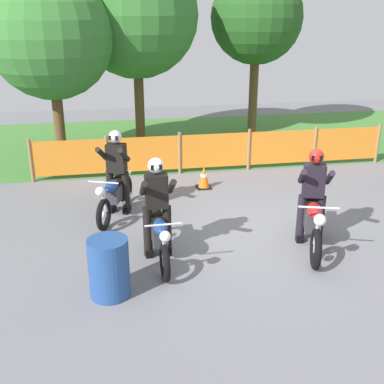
% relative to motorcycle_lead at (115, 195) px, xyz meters
% --- Properties ---
extents(ground, '(24.00, 24.00, 0.02)m').
position_rel_motorcycle_lead_xyz_m(ground, '(2.52, -1.15, -0.46)').
color(ground, slate).
extents(grass_verge, '(24.00, 6.26, 0.01)m').
position_rel_motorcycle_lead_xyz_m(grass_verge, '(2.52, 5.49, -0.44)').
color(grass_verge, '#427A33').
rests_on(grass_verge, ground).
extents(barrier_fence, '(8.88, 0.08, 1.05)m').
position_rel_motorcycle_lead_xyz_m(barrier_fence, '(2.52, 2.36, 0.09)').
color(barrier_fence, olive).
rests_on(barrier_fence, ground).
extents(tree_leftmost, '(3.13, 3.13, 4.76)m').
position_rel_motorcycle_lead_xyz_m(tree_leftmost, '(-1.32, 4.09, 2.74)').
color(tree_leftmost, brown).
rests_on(tree_leftmost, ground).
extents(tree_near_left, '(3.47, 3.47, 5.41)m').
position_rel_motorcycle_lead_xyz_m(tree_near_left, '(0.91, 5.34, 3.22)').
color(tree_near_left, brown).
rests_on(tree_near_left, ground).
extents(tree_near_right, '(2.80, 2.80, 4.99)m').
position_rel_motorcycle_lead_xyz_m(tree_near_right, '(4.59, 6.01, 3.12)').
color(tree_near_right, brown).
rests_on(tree_near_right, ground).
extents(motorcycle_lead, '(0.86, 1.86, 0.92)m').
position_rel_motorcycle_lead_xyz_m(motorcycle_lead, '(0.00, 0.00, 0.00)').
color(motorcycle_lead, black).
rests_on(motorcycle_lead, ground).
extents(motorcycle_trailing, '(0.56, 1.90, 0.90)m').
position_rel_motorcycle_lead_xyz_m(motorcycle_trailing, '(0.65, -1.93, -0.01)').
color(motorcycle_trailing, black).
rests_on(motorcycle_trailing, ground).
extents(motorcycle_third, '(0.86, 2.06, 1.01)m').
position_rel_motorcycle_lead_xyz_m(motorcycle_third, '(3.26, -1.92, 0.04)').
color(motorcycle_third, black).
rests_on(motorcycle_third, ground).
extents(rider_lead, '(0.68, 0.77, 1.69)m').
position_rel_motorcycle_lead_xyz_m(rider_lead, '(0.07, 0.20, 0.51)').
color(rider_lead, black).
rests_on(rider_lead, ground).
extents(rider_trailing, '(0.55, 0.68, 1.69)m').
position_rel_motorcycle_lead_xyz_m(rider_trailing, '(0.64, -1.72, 0.51)').
color(rider_trailing, black).
rests_on(rider_trailing, ground).
extents(rider_third, '(0.66, 0.76, 1.69)m').
position_rel_motorcycle_lead_xyz_m(rider_third, '(3.33, -1.70, 0.51)').
color(rider_third, black).
rests_on(rider_third, ground).
extents(traffic_cone, '(0.32, 0.32, 0.53)m').
position_rel_motorcycle_lead_xyz_m(traffic_cone, '(2.03, 1.25, -0.19)').
color(traffic_cone, black).
rests_on(traffic_cone, ground).
extents(spare_drum, '(0.58, 0.58, 0.88)m').
position_rel_motorcycle_lead_xyz_m(spare_drum, '(-0.17, -2.82, -0.01)').
color(spare_drum, navy).
rests_on(spare_drum, ground).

